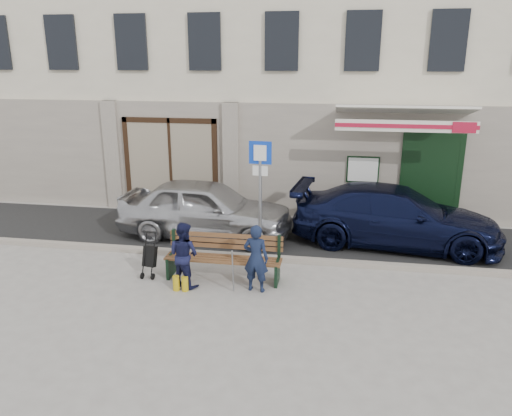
% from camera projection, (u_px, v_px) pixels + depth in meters
% --- Properties ---
extents(ground, '(80.00, 80.00, 0.00)m').
position_uv_depth(ground, '(249.00, 289.00, 9.87)').
color(ground, '#9E9991').
rests_on(ground, ground).
extents(asphalt_lane, '(60.00, 3.20, 0.01)m').
position_uv_depth(asphalt_lane, '(270.00, 236.00, 12.80)').
color(asphalt_lane, '#282828').
rests_on(asphalt_lane, ground).
extents(curb, '(60.00, 0.18, 0.12)m').
position_uv_depth(curb, '(261.00, 258.00, 11.27)').
color(curb, '#9E9384').
rests_on(curb, ground).
extents(building, '(20.00, 8.27, 10.00)m').
position_uv_depth(building, '(295.00, 39.00, 16.40)').
color(building, beige).
rests_on(building, ground).
extents(car_silver, '(4.46, 2.00, 1.49)m').
position_uv_depth(car_silver, '(206.00, 209.00, 12.56)').
color(car_silver, '#B3B4B8').
rests_on(car_silver, ground).
extents(car_navy, '(5.13, 2.56, 1.43)m').
position_uv_depth(car_navy, '(395.00, 216.00, 12.05)').
color(car_navy, black).
rests_on(car_navy, ground).
extents(parking_sign, '(0.50, 0.09, 2.68)m').
position_uv_depth(parking_sign, '(260.00, 181.00, 10.92)').
color(parking_sign, gray).
rests_on(parking_sign, ground).
extents(bench, '(2.40, 1.17, 0.98)m').
position_uv_depth(bench, '(221.00, 258.00, 10.22)').
color(bench, brown).
rests_on(bench, ground).
extents(man, '(0.53, 0.38, 1.37)m').
position_uv_depth(man, '(256.00, 258.00, 9.63)').
color(man, '#141D38').
rests_on(man, ground).
extents(woman, '(0.79, 0.71, 1.33)m').
position_uv_depth(woman, '(184.00, 254.00, 9.87)').
color(woman, '#131536').
rests_on(woman, ground).
extents(stroller, '(0.31, 0.41, 0.94)m').
position_uv_depth(stroller, '(150.00, 257.00, 10.38)').
color(stroller, black).
rests_on(stroller, ground).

